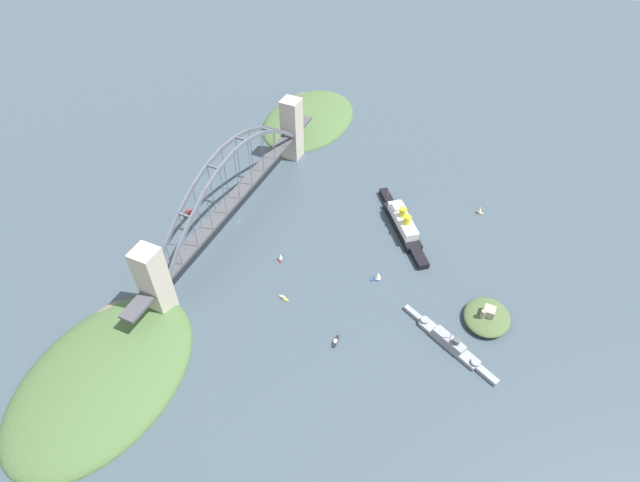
# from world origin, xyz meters

# --- Properties ---
(ground_plane) EXTENTS (1400.00, 1400.00, 0.00)m
(ground_plane) POSITION_xyz_m (0.00, 0.00, 0.00)
(ground_plane) COLOR #3D4C56
(harbor_arch_bridge) EXTENTS (277.31, 16.81, 75.79)m
(harbor_arch_bridge) POSITION_xyz_m (0.00, -0.00, 31.92)
(harbor_arch_bridge) COLOR #BCB29E
(harbor_arch_bridge) RESTS_ON ground
(headland_west_shore) EXTENTS (131.63, 90.64, 19.58)m
(headland_west_shore) POSITION_xyz_m (-173.38, -15.53, 0.00)
(headland_west_shore) COLOR #476638
(headland_west_shore) RESTS_ON ground
(headland_east_shore) EXTENTS (146.19, 100.59, 26.37)m
(headland_east_shore) POSITION_xyz_m (168.93, -2.24, 0.00)
(headland_east_shore) COLOR #476638
(headland_east_shore) RESTS_ON ground
(ocean_liner) EXTENTS (81.67, 68.82, 20.66)m
(ocean_liner) POSITION_xyz_m (-50.56, 133.60, 6.11)
(ocean_liner) COLOR black
(ocean_liner) RESTS_ON ground
(naval_cruiser) EXTENTS (38.89, 76.36, 17.20)m
(naval_cruiser) POSITION_xyz_m (47.73, 200.98, 2.95)
(naval_cruiser) COLOR gray
(naval_cruiser) RESTS_ON ground
(fort_island_mid_harbor) EXTENTS (36.86, 33.25, 14.64)m
(fort_island_mid_harbor) POSITION_xyz_m (15.92, 219.94, 4.20)
(fort_island_mid_harbor) COLOR #4C6038
(fort_island_mid_harbor) RESTS_ON ground
(seaplane_taxiing_near_bridge) EXTENTS (9.26, 10.43, 4.90)m
(seaplane_taxiing_near_bridge) POSITION_xyz_m (11.97, -43.06, 2.14)
(seaplane_taxiing_near_bridge) COLOR #B7B7B2
(seaplane_taxiing_near_bridge) RESTS_ON ground
(small_boat_0) EXTENTS (10.64, 3.15, 2.43)m
(small_boat_0) POSITION_xyz_m (79.18, 127.84, 0.87)
(small_boat_0) COLOR black
(small_boat_0) RESTS_ON ground
(small_boat_1) EXTENTS (6.25, 4.88, 7.43)m
(small_boat_1) POSITION_xyz_m (25.61, 55.41, 3.54)
(small_boat_1) COLOR #B2231E
(small_boat_1) RESTS_ON ground
(small_boat_2) EXTENTS (3.55, 8.83, 2.09)m
(small_boat_2) POSITION_xyz_m (60.16, 76.78, 0.75)
(small_boat_2) COLOR gold
(small_boat_2) RESTS_ON ground
(small_boat_3) EXTENTS (4.54, 7.15, 8.38)m
(small_boat_3) POSITION_xyz_m (-98.82, 189.59, 3.88)
(small_boat_3) COLOR gold
(small_boat_3) RESTS_ON ground
(small_boat_4) EXTENTS (8.41, 8.44, 8.74)m
(small_boat_4) POSITION_xyz_m (11.88, 134.22, 4.03)
(small_boat_4) COLOR #234C8C
(small_boat_4) RESTS_ON ground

